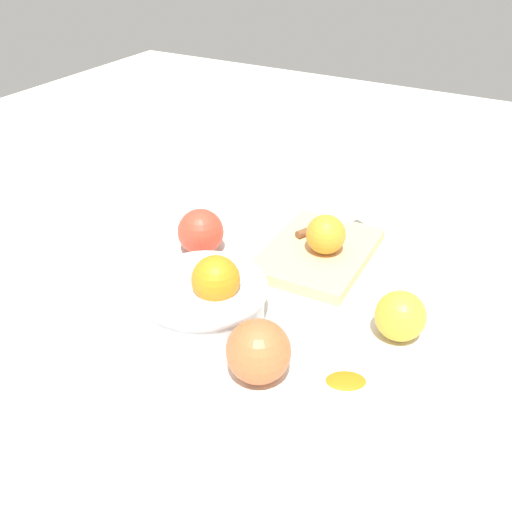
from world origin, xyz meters
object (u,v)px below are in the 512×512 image
apple_front_center (400,316)px  apple_front_left (258,351)px  orange_on_board (326,234)px  knife (322,227)px  bowl (206,295)px  cutting_board (318,253)px  apple_back_right (201,232)px

apple_front_center → apple_front_left: bearing=141.9°
orange_on_board → knife: bearing=27.8°
bowl → knife: bearing=-11.1°
apple_front_center → orange_on_board: bearing=52.9°
cutting_board → apple_front_left: size_ratio=2.76×
bowl → knife: 0.29m
bowl → knife: bowl is taller
orange_on_board → bowl: bearing=157.4°
apple_front_left → apple_back_right: apple_front_left is taller
bowl → apple_front_left: (-0.07, -0.13, 0.01)m
orange_on_board → knife: (0.07, 0.03, -0.03)m
bowl → cutting_board: 0.24m
bowl → cutting_board: (0.22, -0.08, -0.03)m
cutting_board → orange_on_board: 0.05m
knife → apple_back_right: 0.22m
cutting_board → apple_front_center: apple_front_center is taller
apple_front_left → knife: bearing=11.5°
cutting_board → apple_back_right: bearing=113.6°
cutting_board → knife: knife is taller
knife → cutting_board: bearing=-160.6°
bowl → orange_on_board: bowl is taller
knife → apple_back_right: (-0.14, 0.16, 0.01)m
bowl → orange_on_board: 0.24m
cutting_board → knife: size_ratio=1.55×
apple_front_center → apple_back_right: 0.37m
orange_on_board → apple_back_right: size_ratio=0.83×
cutting_board → apple_front_left: apple_front_left is taller
bowl → apple_front_center: size_ratio=2.65×
orange_on_board → knife: size_ratio=0.44×
orange_on_board → apple_front_center: bearing=-127.1°
apple_front_left → apple_back_right: size_ratio=1.05×
apple_front_left → apple_front_center: (0.17, -0.13, -0.01)m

